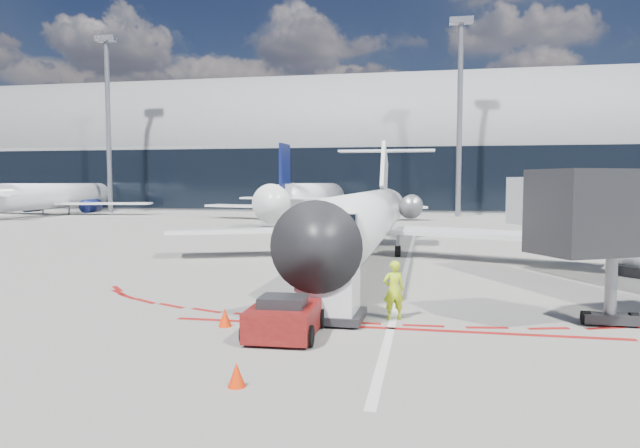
% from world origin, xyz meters
% --- Properties ---
extents(ground, '(260.00, 260.00, 0.00)m').
position_xyz_m(ground, '(0.00, 0.00, 0.00)').
color(ground, slate).
rests_on(ground, ground).
extents(apron_centerline, '(0.25, 40.00, 0.01)m').
position_xyz_m(apron_centerline, '(0.00, 2.00, 0.01)').
color(apron_centerline, silver).
rests_on(apron_centerline, ground).
extents(apron_stop_bar, '(14.00, 0.25, 0.01)m').
position_xyz_m(apron_stop_bar, '(0.00, -11.50, 0.01)').
color(apron_stop_bar, maroon).
rests_on(apron_stop_bar, ground).
extents(terminal_building, '(150.00, 24.15, 24.00)m').
position_xyz_m(terminal_building, '(0.00, 64.97, 8.52)').
color(terminal_building, gray).
rests_on(terminal_building, ground).
extents(jet_bridge, '(10.03, 15.20, 4.90)m').
position_xyz_m(jet_bridge, '(9.79, -3.01, 3.01)').
color(jet_bridge, '#919599').
rests_on(jet_bridge, ground).
extents(light_mast_west, '(0.70, 0.70, 25.00)m').
position_xyz_m(light_mast_west, '(-45.00, 48.00, 12.50)').
color(light_mast_west, gray).
rests_on(light_mast_west, ground).
extents(light_mast_centre, '(0.70, 0.70, 25.00)m').
position_xyz_m(light_mast_centre, '(5.00, 48.00, 12.50)').
color(light_mast_centre, gray).
rests_on(light_mast_centre, ground).
extents(regional_jet, '(24.80, 30.58, 7.66)m').
position_xyz_m(regional_jet, '(-2.28, 4.16, 2.56)').
color(regional_jet, white).
rests_on(regional_jet, ground).
extents(pushback_tug, '(2.10, 4.76, 1.23)m').
position_xyz_m(pushback_tug, '(-3.01, -12.89, 0.54)').
color(pushback_tug, '#570D0C').
rests_on(pushback_tug, ground).
extents(ramp_worker, '(0.82, 0.67, 1.95)m').
position_xyz_m(ramp_worker, '(0.01, -10.30, 0.98)').
color(ramp_worker, '#B4DD17').
rests_on(ramp_worker, ground).
extents(uld_container, '(2.35, 2.02, 2.15)m').
position_xyz_m(uld_container, '(-2.06, -10.96, 1.06)').
color(uld_container, black).
rests_on(uld_container, ground).
extents(safety_cone_left, '(0.41, 0.41, 0.57)m').
position_xyz_m(safety_cone_left, '(-5.11, -12.22, 0.29)').
color(safety_cone_left, red).
rests_on(safety_cone_left, ground).
extents(safety_cone_right, '(0.39, 0.39, 0.55)m').
position_xyz_m(safety_cone_right, '(-3.02, -17.18, 0.27)').
color(safety_cone_right, red).
rests_on(safety_cone_right, ground).
extents(bg_airliner_0, '(31.37, 33.22, 10.15)m').
position_xyz_m(bg_airliner_0, '(-49.77, 42.98, 5.08)').
color(bg_airliner_0, white).
rests_on(bg_airliner_0, ground).
extents(bg_airliner_1, '(31.60, 33.45, 10.22)m').
position_xyz_m(bg_airliner_1, '(-12.51, 38.08, 5.11)').
color(bg_airliner_1, white).
rests_on(bg_airliner_1, ground).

